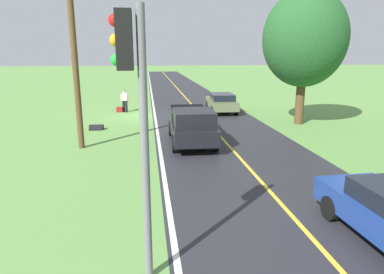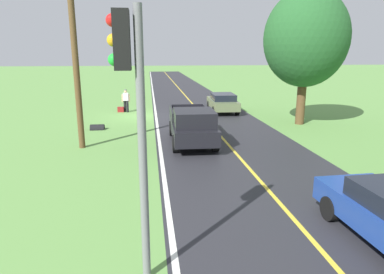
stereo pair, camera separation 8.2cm
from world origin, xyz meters
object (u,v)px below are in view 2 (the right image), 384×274
(suitcase_carried, at_px, (121,109))
(utility_pole_roadside, at_px, (76,64))
(tree_far_side_near, at_px, (306,39))
(pickup_truck_passing, at_px, (192,125))
(traffic_light_mast, at_px, (132,102))
(sedan_near_oncoming, at_px, (223,102))
(hitchhiker_walking, at_px, (126,99))

(suitcase_carried, distance_m, utility_pole_roadside, 10.68)
(tree_far_side_near, relative_size, utility_pole_roadside, 1.04)
(pickup_truck_passing, xyz_separation_m, traffic_light_mast, (2.37, 10.17, 2.59))
(utility_pole_roadside, bearing_deg, sedan_near_oncoming, -134.01)
(traffic_light_mast, bearing_deg, utility_pole_roadside, -73.84)
(sedan_near_oncoming, bearing_deg, suitcase_carried, -6.40)
(suitcase_carried, bearing_deg, sedan_near_oncoming, 86.76)
(hitchhiker_walking, xyz_separation_m, sedan_near_oncoming, (-7.31, 0.92, -0.23))
(pickup_truck_passing, height_order, sedan_near_oncoming, pickup_truck_passing)
(hitchhiker_walking, height_order, sedan_near_oncoming, hitchhiker_walking)
(hitchhiker_walking, bearing_deg, tree_far_side_near, 151.88)
(suitcase_carried, distance_m, sedan_near_oncoming, 7.80)
(traffic_light_mast, height_order, sedan_near_oncoming, traffic_light_mast)
(suitcase_carried, height_order, traffic_light_mast, traffic_light_mast)
(tree_far_side_near, bearing_deg, hitchhiker_walking, -28.12)
(hitchhiker_walking, bearing_deg, pickup_truck_passing, 110.97)
(sedan_near_oncoming, bearing_deg, pickup_truck_passing, 68.94)
(sedan_near_oncoming, bearing_deg, utility_pole_roadside, 45.99)
(utility_pole_roadside, bearing_deg, traffic_light_mast, 106.16)
(hitchhiker_walking, height_order, traffic_light_mast, traffic_light_mast)
(pickup_truck_passing, relative_size, sedan_near_oncoming, 1.22)
(suitcase_carried, relative_size, pickup_truck_passing, 0.08)
(hitchhiker_walking, relative_size, utility_pole_roadside, 0.22)
(pickup_truck_passing, distance_m, traffic_light_mast, 10.76)
(suitcase_carried, bearing_deg, pickup_truck_passing, 26.34)
(suitcase_carried, distance_m, pickup_truck_passing, 10.81)
(pickup_truck_passing, xyz_separation_m, utility_pole_roadside, (5.30, 0.04, 2.95))
(pickup_truck_passing, distance_m, utility_pole_roadside, 6.06)
(traffic_light_mast, distance_m, sedan_near_oncoming, 20.29)
(hitchhiker_walking, distance_m, tree_far_side_near, 13.39)
(pickup_truck_passing, bearing_deg, suitcase_carried, -66.82)
(traffic_light_mast, relative_size, utility_pole_roadside, 0.66)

